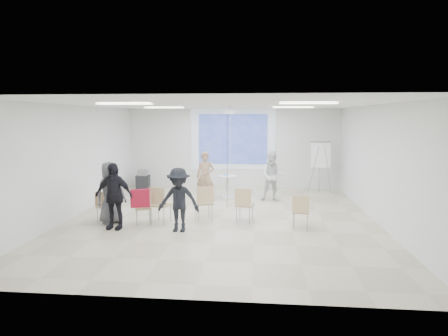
# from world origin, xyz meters

# --- Properties ---
(floor) EXTENTS (8.00, 9.00, 0.10)m
(floor) POSITION_xyz_m (0.00, 0.00, -0.05)
(floor) COLOR beige
(floor) RESTS_ON ground
(ceiling) EXTENTS (8.00, 9.00, 0.10)m
(ceiling) POSITION_xyz_m (0.00, 0.00, 3.05)
(ceiling) COLOR white
(ceiling) RESTS_ON wall_back
(wall_back) EXTENTS (8.00, 0.10, 3.00)m
(wall_back) POSITION_xyz_m (0.00, 4.55, 1.50)
(wall_back) COLOR silver
(wall_back) RESTS_ON floor
(wall_left) EXTENTS (0.10, 9.00, 3.00)m
(wall_left) POSITION_xyz_m (-4.05, 0.00, 1.50)
(wall_left) COLOR silver
(wall_left) RESTS_ON floor
(wall_right) EXTENTS (0.10, 9.00, 3.00)m
(wall_right) POSITION_xyz_m (4.05, 0.00, 1.50)
(wall_right) COLOR silver
(wall_right) RESTS_ON floor
(projection_halo) EXTENTS (3.20, 0.01, 2.30)m
(projection_halo) POSITION_xyz_m (0.00, 4.49, 1.85)
(projection_halo) COLOR silver
(projection_halo) RESTS_ON wall_back
(projection_image) EXTENTS (2.60, 0.01, 1.90)m
(projection_image) POSITION_xyz_m (0.00, 4.47, 1.85)
(projection_image) COLOR #2F44A1
(projection_image) RESTS_ON wall_back
(pedestal_table) EXTENTS (0.73, 0.73, 0.77)m
(pedestal_table) POSITION_xyz_m (-0.04, 2.58, 0.43)
(pedestal_table) COLOR white
(pedestal_table) RESTS_ON floor
(player_left) EXTENTS (0.69, 0.50, 1.81)m
(player_left) POSITION_xyz_m (-0.72, 2.03, 0.91)
(player_left) COLOR tan
(player_left) RESTS_ON floor
(player_right) EXTENTS (0.86, 0.69, 1.78)m
(player_right) POSITION_xyz_m (1.43, 2.25, 0.89)
(player_right) COLOR white
(player_right) RESTS_ON floor
(controller_left) EXTENTS (0.05, 0.13, 0.04)m
(controller_left) POSITION_xyz_m (-0.54, 2.28, 1.19)
(controller_left) COLOR silver
(controller_left) RESTS_ON player_left
(controller_right) EXTENTS (0.04, 0.11, 0.04)m
(controller_right) POSITION_xyz_m (1.25, 2.50, 1.20)
(controller_right) COLOR white
(controller_right) RESTS_ON player_right
(chair_far_left) EXTENTS (0.42, 0.45, 0.80)m
(chair_far_left) POSITION_xyz_m (-2.97, -0.58, 0.47)
(chair_far_left) COLOR tan
(chair_far_left) RESTS_ON floor
(chair_left_mid) EXTENTS (0.52, 0.54, 0.86)m
(chair_left_mid) POSITION_xyz_m (-1.87, -0.80, 0.51)
(chair_left_mid) COLOR tan
(chair_left_mid) RESTS_ON floor
(chair_left_inner) EXTENTS (0.55, 0.58, 0.95)m
(chair_left_inner) POSITION_xyz_m (-1.51, -0.63, 0.56)
(chair_left_inner) COLOR tan
(chair_left_inner) RESTS_ON floor
(chair_center) EXTENTS (0.58, 0.60, 0.94)m
(chair_center) POSITION_xyz_m (-0.41, -0.31, 0.55)
(chair_center) COLOR tan
(chair_center) RESTS_ON floor
(chair_right_inner) EXTENTS (0.50, 0.53, 0.90)m
(chair_right_inner) POSITION_xyz_m (0.62, -0.35, 0.53)
(chair_right_inner) COLOR tan
(chair_right_inner) RESTS_ON floor
(chair_right_far) EXTENTS (0.45, 0.48, 0.85)m
(chair_right_far) POSITION_xyz_m (1.99, -0.80, 0.50)
(chair_right_far) COLOR tan
(chair_right_far) RESTS_ON floor
(red_jacket) EXTENTS (0.47, 0.25, 0.44)m
(red_jacket) POSITION_xyz_m (-1.90, -0.95, 0.72)
(red_jacket) COLOR #A7142B
(red_jacket) RESTS_ON chair_left_mid
(laptop) EXTENTS (0.40, 0.34, 0.03)m
(laptop) POSITION_xyz_m (-1.49, -0.53, 0.51)
(laptop) COLOR black
(laptop) RESTS_ON chair_left_inner
(audience_left) EXTENTS (1.12, 0.73, 1.84)m
(audience_left) POSITION_xyz_m (-2.48, -1.13, 0.92)
(audience_left) COLOR black
(audience_left) RESTS_ON floor
(audience_mid) EXTENTS (1.13, 0.65, 1.72)m
(audience_mid) POSITION_xyz_m (-0.88, -1.21, 0.86)
(audience_mid) COLOR black
(audience_mid) RESTS_ON floor
(audience_outer) EXTENTS (0.99, 1.03, 1.77)m
(audience_outer) POSITION_xyz_m (-2.74, -0.70, 0.89)
(audience_outer) COLOR #555559
(audience_outer) RESTS_ON floor
(flipchart_easel) EXTENTS (0.80, 0.61, 1.86)m
(flipchart_easel) POSITION_xyz_m (3.15, 3.66, 1.37)
(flipchart_easel) COLOR gray
(flipchart_easel) RESTS_ON floor
(av_cart) EXTENTS (0.52, 0.43, 0.73)m
(av_cart) POSITION_xyz_m (-3.34, 3.86, 0.33)
(av_cart) COLOR black
(av_cart) RESTS_ON floor
(ceiling_projector) EXTENTS (0.30, 0.25, 3.00)m
(ceiling_projector) POSITION_xyz_m (0.10, 1.49, 2.69)
(ceiling_projector) COLOR white
(ceiling_projector) RESTS_ON ceiling
(fluor_panel_nw) EXTENTS (1.20, 0.30, 0.02)m
(fluor_panel_nw) POSITION_xyz_m (-2.00, 2.00, 2.97)
(fluor_panel_nw) COLOR white
(fluor_panel_nw) RESTS_ON ceiling
(fluor_panel_ne) EXTENTS (1.20, 0.30, 0.02)m
(fluor_panel_ne) POSITION_xyz_m (2.00, 2.00, 2.97)
(fluor_panel_ne) COLOR white
(fluor_panel_ne) RESTS_ON ceiling
(fluor_panel_sw) EXTENTS (1.20, 0.30, 0.02)m
(fluor_panel_sw) POSITION_xyz_m (-2.00, -1.50, 2.97)
(fluor_panel_sw) COLOR white
(fluor_panel_sw) RESTS_ON ceiling
(fluor_panel_se) EXTENTS (1.20, 0.30, 0.02)m
(fluor_panel_se) POSITION_xyz_m (2.00, -1.50, 2.97)
(fluor_panel_se) COLOR white
(fluor_panel_se) RESTS_ON ceiling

